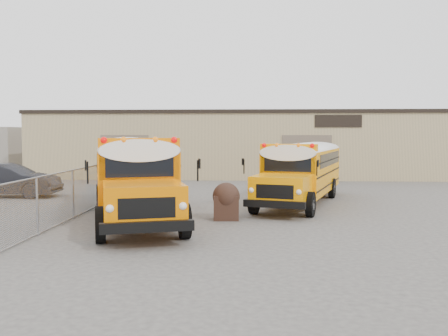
# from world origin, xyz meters

# --- Properties ---
(ground) EXTENTS (120.00, 120.00, 0.00)m
(ground) POSITION_xyz_m (0.00, 0.00, 0.00)
(ground) COLOR #474541
(ground) RESTS_ON ground
(warehouse) EXTENTS (30.20, 10.20, 4.67)m
(warehouse) POSITION_xyz_m (-0.00, 19.99, 2.37)
(warehouse) COLOR tan
(warehouse) RESTS_ON ground
(chainlink_fence) EXTENTS (0.07, 18.07, 1.81)m
(chainlink_fence) POSITION_xyz_m (-6.00, 3.00, 0.90)
(chainlink_fence) COLOR gray
(chainlink_fence) RESTS_ON ground
(school_bus_left) EXTENTS (5.46, 10.57, 3.01)m
(school_bus_left) POSITION_xyz_m (-5.77, 6.50, 1.74)
(school_bus_left) COLOR orange
(school_bus_left) RESTS_ON ground
(school_bus_right) EXTENTS (4.82, 9.59, 2.73)m
(school_bus_right) POSITION_xyz_m (4.34, 10.34, 1.58)
(school_bus_right) COLOR #F89300
(school_bus_right) RESTS_ON ground
(tarp_bundle) EXTENTS (0.99, 0.99, 1.34)m
(tarp_bundle) POSITION_xyz_m (-0.43, 0.19, 0.69)
(tarp_bundle) COLOR black
(tarp_bundle) RESTS_ON ground
(car_dark) EXTENTS (4.98, 1.88, 1.62)m
(car_dark) POSITION_xyz_m (-11.46, 6.00, 0.81)
(car_dark) COLOR black
(car_dark) RESTS_ON ground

